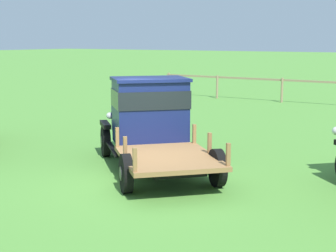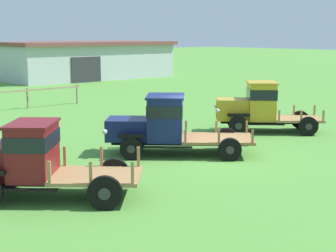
{
  "view_description": "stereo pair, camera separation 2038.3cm",
  "coord_description": "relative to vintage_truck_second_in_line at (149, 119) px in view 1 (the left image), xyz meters",
  "views": [
    {
      "loc": [
        6.77,
        -9.22,
        3.22
      ],
      "look_at": [
        -0.49,
        1.71,
        1.0
      ],
      "focal_mm": 55.0,
      "sensor_mm": 36.0,
      "label": 1
    },
    {
      "loc": [
        -13.16,
        -13.3,
        4.52
      ],
      "look_at": [
        -0.49,
        1.71,
        1.0
      ],
      "focal_mm": 55.0,
      "sensor_mm": 36.0,
      "label": 2
    }
  ],
  "objects": [
    {
      "name": "ground_plane",
      "position": [
        0.93,
        -1.5,
        -1.16
      ],
      "size": [
        240.0,
        240.0,
        0.0
      ],
      "primitive_type": "plane",
      "color": "#518E38"
    },
    {
      "name": "paddock_fence",
      "position": [
        -2.07,
        14.56,
        -0.25
      ],
      "size": [
        14.13,
        0.65,
        1.27
      ],
      "color": "#997F60",
      "rests_on": "ground"
    },
    {
      "name": "vintage_truck_second_in_line",
      "position": [
        0.0,
        0.0,
        0.0
      ],
      "size": [
        5.36,
        5.14,
        2.25
      ],
      "color": "black",
      "rests_on": "ground"
    }
  ]
}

